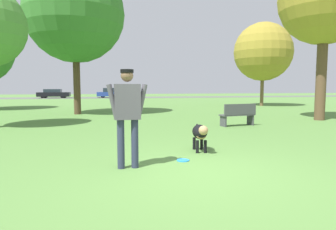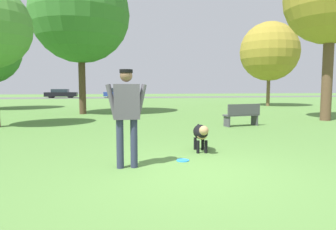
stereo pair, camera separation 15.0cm
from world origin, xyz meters
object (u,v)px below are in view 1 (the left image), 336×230
Objects in this scene: tree_mid_center at (75,13)px; parked_car_black at (54,94)px; person at (127,109)px; parked_car_blue at (111,93)px; tree_near_right at (325,0)px; park_bench at (238,114)px; frisbee at (183,160)px; tree_far_right at (263,52)px; dog at (200,133)px.

parked_car_black is (-5.17, 25.70, -4.74)m from tree_mid_center.
parked_car_blue is (0.65, 36.97, -0.42)m from person.
tree_near_right is at bearing -75.45° from parked_car_blue.
parked_car_black is at bearing 101.38° from tree_mid_center.
park_bench is at bearing -165.57° from tree_near_right.
tree_far_right is at bearing 56.06° from frisbee.
tree_mid_center is 26.64m from parked_car_black.
park_bench is (6.35, -6.41, -4.89)m from tree_mid_center.
parked_car_blue reaches higher than dog.
frisbee is at bearing 14.41° from person.
frisbee is 36.66m from parked_car_blue.
park_bench is (-7.20, -11.03, -3.74)m from tree_far_right.
parked_car_black is 1.02× the size of parked_car_blue.
tree_near_right is at bearing 132.13° from dog.
tree_near_right is at bearing -61.31° from parked_car_black.
frisbee is 0.04× the size of tree_near_right.
parked_car_black is (-6.98, 37.18, -0.47)m from person.
tree_far_right is 1.57× the size of parked_car_blue.
tree_far_right is 1.55× the size of parked_car_black.
tree_mid_center is at bearing -161.16° from tree_far_right.
person reaches higher than parked_car_black.
tree_near_right reaches higher than parked_car_blue.
tree_near_right is (7.87, 5.90, 5.21)m from frisbee.
parked_car_black reaches higher than dog.
frisbee is at bearing -31.93° from dog.
parked_car_black is (-8.69, 36.12, 0.17)m from dog.
person is at bearing -126.10° from tree_far_right.
parked_car_black is (-8.10, 36.87, 0.59)m from frisbee.
tree_mid_center is 1.10× the size of tree_near_right.
park_bench is (11.53, -32.11, -0.15)m from parked_car_black.
park_bench is at bearing -123.12° from tree_far_right.
tree_far_right is 0.81× the size of tree_mid_center.
parked_car_black is at bearing 99.40° from person.
tree_near_right is (10.80, -5.27, -0.13)m from tree_mid_center.
dog is 0.14× the size of tree_near_right.
park_bench is at bearing 151.58° from dog.
tree_near_right reaches higher than tree_far_right.
park_bench reaches higher than frisbee.
tree_far_right reaches higher than park_bench.
person is at bearing -164.36° from frisbee.
parked_car_blue is 32.13m from park_bench.
parked_car_blue is at bearing 84.48° from tree_mid_center.
dog is at bearing 30.41° from person.
dog is 4.02× the size of frisbee.
dog is 0.70× the size of park_bench.
dog is 37.16m from parked_car_black.
person is at bearing 37.25° from park_bench.
person is 20.17m from tree_far_right.
dog is 4.91m from park_bench.
tree_far_right is (10.62, 15.79, 4.18)m from frisbee.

